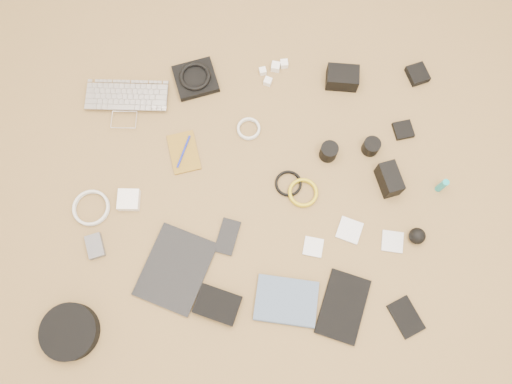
{
  "coord_description": "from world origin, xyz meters",
  "views": [
    {
      "loc": [
        -0.0,
        -0.49,
        1.77
      ],
      "look_at": [
        0.02,
        0.01,
        0.02
      ],
      "focal_mm": 35.0,
      "sensor_mm": 36.0,
      "label": 1
    }
  ],
  "objects_px": {
    "dslr_camera": "(342,78)",
    "tablet": "(176,269)",
    "laptop": "(126,107)",
    "paperback": "(284,324)",
    "headphone_case": "(70,332)",
    "phone": "(228,237)"
  },
  "relations": [
    {
      "from": "laptop",
      "to": "paperback",
      "type": "distance_m",
      "value": 1.01
    },
    {
      "from": "headphone_case",
      "to": "paperback",
      "type": "distance_m",
      "value": 0.72
    },
    {
      "from": "headphone_case",
      "to": "paperback",
      "type": "relative_size",
      "value": 0.91
    },
    {
      "from": "tablet",
      "to": "phone",
      "type": "relative_size",
      "value": 2.15
    },
    {
      "from": "dslr_camera",
      "to": "phone",
      "type": "bearing_deg",
      "value": -120.36
    },
    {
      "from": "laptop",
      "to": "headphone_case",
      "type": "relative_size",
      "value": 1.65
    },
    {
      "from": "phone",
      "to": "paperback",
      "type": "xyz_separation_m",
      "value": [
        0.18,
        -0.31,
        0.01
      ]
    },
    {
      "from": "headphone_case",
      "to": "paperback",
      "type": "bearing_deg",
      "value": -0.24
    },
    {
      "from": "phone",
      "to": "paperback",
      "type": "bearing_deg",
      "value": -41.88
    },
    {
      "from": "headphone_case",
      "to": "phone",
      "type": "bearing_deg",
      "value": 29.91
    },
    {
      "from": "dslr_camera",
      "to": "phone",
      "type": "distance_m",
      "value": 0.76
    },
    {
      "from": "paperback",
      "to": "phone",
      "type": "bearing_deg",
      "value": 40.53
    },
    {
      "from": "dslr_camera",
      "to": "tablet",
      "type": "xyz_separation_m",
      "value": [
        -0.64,
        -0.71,
        -0.03
      ]
    },
    {
      "from": "headphone_case",
      "to": "paperback",
      "type": "xyz_separation_m",
      "value": [
        0.72,
        -0.0,
        -0.02
      ]
    },
    {
      "from": "laptop",
      "to": "tablet",
      "type": "distance_m",
      "value": 0.66
    },
    {
      "from": "dslr_camera",
      "to": "phone",
      "type": "relative_size",
      "value": 0.95
    },
    {
      "from": "tablet",
      "to": "headphone_case",
      "type": "relative_size",
      "value": 1.44
    },
    {
      "from": "dslr_camera",
      "to": "headphone_case",
      "type": "bearing_deg",
      "value": -130.58
    },
    {
      "from": "dslr_camera",
      "to": "tablet",
      "type": "distance_m",
      "value": 0.96
    },
    {
      "from": "laptop",
      "to": "headphone_case",
      "type": "height_order",
      "value": "headphone_case"
    },
    {
      "from": "laptop",
      "to": "paperback",
      "type": "height_order",
      "value": "laptop"
    },
    {
      "from": "phone",
      "to": "paperback",
      "type": "relative_size",
      "value": 0.61
    }
  ]
}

